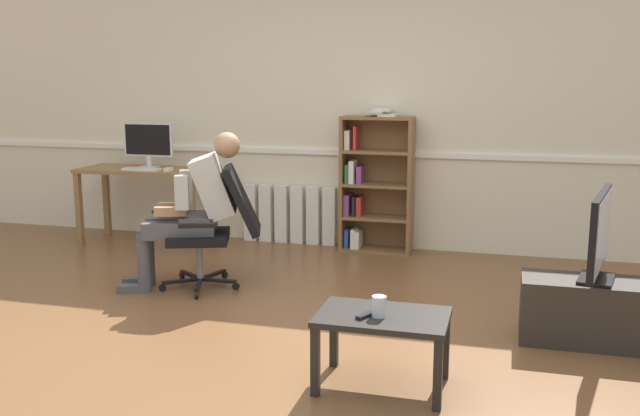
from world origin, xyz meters
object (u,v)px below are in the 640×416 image
object	(u,v)px
drinking_glass	(379,306)
person_seated	(193,206)
radiator	(289,214)
tv_stand	(594,312)
spare_remote	(367,315)
office_chair	(218,223)
computer_mouse	(168,169)
imac_monitor	(148,142)
computer_desk	(146,180)
bookshelf	(373,184)
tv_screen	(600,235)
keyboard	(142,169)
coffee_table	(383,325)

from	to	relation	value
drinking_glass	person_seated	bearing A→B (deg)	140.35
radiator	tv_stand	size ratio (longest dim) A/B	1.08
drinking_glass	spare_remote	bearing A→B (deg)	-165.31
office_chair	spare_remote	size ratio (longest dim) A/B	6.47
office_chair	drinking_glass	size ratio (longest dim) A/B	8.71
computer_mouse	spare_remote	bearing A→B (deg)	-46.40
radiator	imac_monitor	bearing A→B (deg)	-167.11
computer_mouse	drinking_glass	size ratio (longest dim) A/B	0.90
computer_desk	bookshelf	bearing A→B (deg)	7.51
drinking_glass	spare_remote	world-z (taller)	drinking_glass
imac_monitor	person_seated	xyz separation A→B (m)	(1.11, -1.34, -0.36)
person_seated	drinking_glass	distance (m)	2.27
computer_mouse	tv_screen	size ratio (longest dim) A/B	0.12
tv_stand	spare_remote	distance (m)	1.63
radiator	spare_remote	size ratio (longest dim) A/B	6.38
keyboard	bookshelf	size ratio (longest dim) A/B	0.28
bookshelf	spare_remote	size ratio (longest dim) A/B	9.06
coffee_table	spare_remote	distance (m)	0.12
radiator	tv_screen	distance (m)	3.41
tv_stand	tv_screen	distance (m)	0.49
computer_desk	coffee_table	size ratio (longest dim) A/B	1.88
coffee_table	computer_desk	bearing A→B (deg)	137.08
person_seated	computer_desk	bearing A→B (deg)	-157.85
bookshelf	tv_stand	xyz separation A→B (m)	(1.80, -1.99, -0.44)
tv_screen	drinking_glass	world-z (taller)	tv_screen
bookshelf	radiator	size ratio (longest dim) A/B	1.42
tv_screen	office_chair	bearing A→B (deg)	91.62
radiator	person_seated	distance (m)	1.71
bookshelf	tv_screen	bearing A→B (deg)	-47.77
computer_desk	keyboard	xyz separation A→B (m)	(0.04, -0.14, 0.12)
computer_desk	radiator	size ratio (longest dim) A/B	1.36
radiator	tv_stand	world-z (taller)	radiator
computer_mouse	drinking_glass	bearing A→B (deg)	-45.53
bookshelf	drinking_glass	bearing A→B (deg)	-78.26
computer_desk	coffee_table	world-z (taller)	computer_desk
person_seated	tv_stand	world-z (taller)	person_seated
keyboard	spare_remote	world-z (taller)	keyboard
computer_mouse	spare_remote	xyz separation A→B (m)	(2.48, -2.61, -0.35)
computer_desk	imac_monitor	world-z (taller)	imac_monitor
coffee_table	spare_remote	world-z (taller)	spare_remote
person_seated	spare_remote	distance (m)	2.24
keyboard	coffee_table	world-z (taller)	keyboard
person_seated	radiator	bearing A→B (deg)	152.13
keyboard	computer_mouse	world-z (taller)	computer_mouse
office_chair	person_seated	distance (m)	0.23
keyboard	bookshelf	distance (m)	2.24
coffee_table	spare_remote	xyz separation A→B (m)	(-0.08, -0.06, 0.07)
imac_monitor	coffee_table	world-z (taller)	imac_monitor
computer_desk	person_seated	xyz separation A→B (m)	(1.12, -1.27, 0.01)
radiator	drinking_glass	size ratio (longest dim) A/B	8.59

